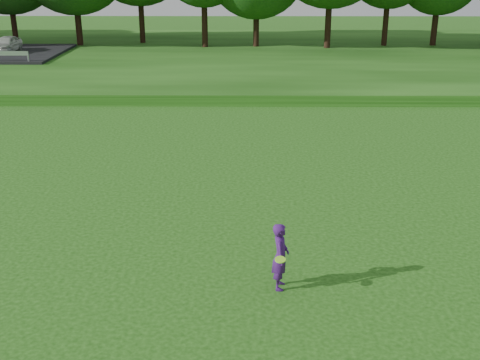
{
  "coord_description": "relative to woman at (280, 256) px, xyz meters",
  "views": [
    {
      "loc": [
        1.83,
        -12.56,
        7.62
      ],
      "look_at": [
        1.7,
        4.3,
        1.3
      ],
      "focal_mm": 45.0,
      "sensor_mm": 36.0,
      "label": 1
    }
  ],
  "objects": [
    {
      "name": "berm",
      "position": [
        -2.7,
        33.7,
        -0.55
      ],
      "size": [
        130.0,
        30.0,
        0.6
      ],
      "primitive_type": "cube",
      "color": "#18460D",
      "rests_on": "ground"
    },
    {
      "name": "walking_path",
      "position": [
        -2.7,
        19.7,
        -0.83
      ],
      "size": [
        130.0,
        1.6,
        0.04
      ],
      "primitive_type": "cube",
      "color": "gray",
      "rests_on": "ground"
    },
    {
      "name": "ground",
      "position": [
        -2.7,
        -0.3,
        -0.85
      ],
      "size": [
        140.0,
        140.0,
        0.0
      ],
      "primitive_type": "plane",
      "color": "#18460D",
      "rests_on": "ground"
    },
    {
      "name": "woman",
      "position": [
        0.0,
        0.0,
        0.0
      ],
      "size": [
        0.46,
        0.86,
        1.69
      ],
      "color": "#431666",
      "rests_on": "ground"
    }
  ]
}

